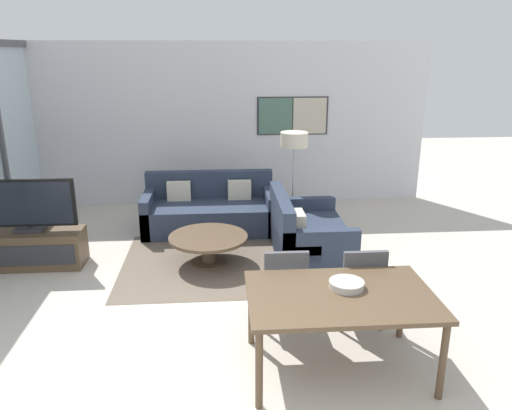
% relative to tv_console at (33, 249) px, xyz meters
% --- Properties ---
extents(wall_back, '(7.28, 0.09, 2.80)m').
position_rel_tv_console_xyz_m(wall_back, '(2.45, 2.62, 1.17)').
color(wall_back, silver).
rests_on(wall_back, ground_plane).
extents(area_rug, '(2.23, 2.09, 0.01)m').
position_rel_tv_console_xyz_m(area_rug, '(2.24, -0.09, -0.23)').
color(area_rug, '#706051').
rests_on(area_rug, ground_plane).
extents(tv_console, '(1.27, 0.48, 0.47)m').
position_rel_tv_console_xyz_m(tv_console, '(0.00, 0.00, 0.00)').
color(tv_console, brown).
rests_on(tv_console, ground_plane).
extents(television, '(1.19, 0.20, 0.68)m').
position_rel_tv_console_xyz_m(television, '(0.00, 0.00, 0.57)').
color(television, '#2D2D33').
rests_on(television, tv_console).
extents(sofa_main, '(1.99, 0.95, 0.84)m').
position_rel_tv_console_xyz_m(sofa_main, '(2.24, 1.25, 0.04)').
color(sofa_main, '#2D384C').
rests_on(sofa_main, ground_plane).
extents(sofa_side, '(0.95, 1.50, 0.84)m').
position_rel_tv_console_xyz_m(sofa_side, '(3.51, 0.10, 0.04)').
color(sofa_side, '#2D384C').
rests_on(sofa_side, ground_plane).
extents(coffee_table, '(1.02, 1.02, 0.38)m').
position_rel_tv_console_xyz_m(coffee_table, '(2.24, -0.09, 0.05)').
color(coffee_table, brown).
rests_on(coffee_table, ground_plane).
extents(dining_table, '(1.56, 1.02, 0.72)m').
position_rel_tv_console_xyz_m(dining_table, '(3.39, -2.42, 0.42)').
color(dining_table, brown).
rests_on(dining_table, ground_plane).
extents(dining_chair_left, '(0.46, 0.46, 0.85)m').
position_rel_tv_console_xyz_m(dining_chair_left, '(3.01, -1.67, 0.26)').
color(dining_chair_left, '#4C4C51').
rests_on(dining_chair_left, ground_plane).
extents(dining_chair_centre, '(0.46, 0.46, 0.85)m').
position_rel_tv_console_xyz_m(dining_chair_centre, '(3.76, -1.72, 0.26)').
color(dining_chair_centre, '#4C4C51').
rests_on(dining_chair_centre, ground_plane).
extents(fruit_bowl, '(0.30, 0.30, 0.06)m').
position_rel_tv_console_xyz_m(fruit_bowl, '(3.46, -2.31, 0.52)').
color(fruit_bowl, '#B7B2A8').
rests_on(fruit_bowl, dining_table).
extents(floor_lamp, '(0.42, 0.42, 1.48)m').
position_rel_tv_console_xyz_m(floor_lamp, '(3.53, 1.25, 1.06)').
color(floor_lamp, '#2D2D33').
rests_on(floor_lamp, ground_plane).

